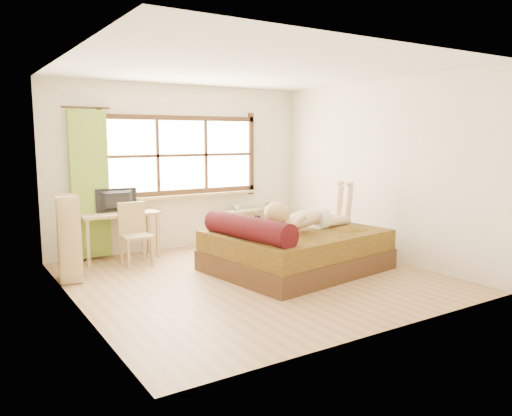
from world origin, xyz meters
TOP-DOWN VIEW (x-y plane):
  - floor at (0.00, 0.00)m, footprint 4.50×4.50m
  - ceiling at (0.00, 0.00)m, footprint 4.50×4.50m
  - wall_back at (0.00, 2.25)m, footprint 4.50×0.00m
  - wall_front at (0.00, -2.25)m, footprint 4.50×0.00m
  - wall_left at (-2.25, 0.00)m, footprint 0.00×4.50m
  - wall_right at (2.25, 0.00)m, footprint 0.00×4.50m
  - window at (0.00, 2.22)m, footprint 2.80×0.16m
  - curtain at (-1.55, 2.13)m, footprint 0.55×0.10m
  - bed at (0.67, 0.02)m, footprint 2.47×2.09m
  - woman at (0.88, -0.02)m, footprint 1.61×0.66m
  - kitten at (0.01, 0.13)m, footprint 0.35×0.18m
  - desk at (-1.18, 1.95)m, footprint 1.16×0.54m
  - monitor at (-1.18, 2.00)m, footprint 0.62×0.09m
  - chair at (-1.08, 1.58)m, footprint 0.41×0.41m
  - pipe_shelf at (1.27, 2.07)m, footprint 1.17×0.41m
  - cup at (0.96, 2.07)m, footprint 0.13×0.13m
  - book at (1.46, 2.07)m, footprint 0.20×0.25m
  - bookshelf at (-2.08, 1.18)m, footprint 0.34×0.52m

SIDE VIEW (x-z plane):
  - floor at x=0.00m, z-range 0.00..0.00m
  - bed at x=0.67m, z-range -0.12..0.73m
  - pipe_shelf at x=1.27m, z-range 0.10..0.75m
  - chair at x=-1.08m, z-range 0.05..0.95m
  - bookshelf at x=-2.08m, z-range 0.01..1.12m
  - book at x=1.46m, z-range 0.57..0.59m
  - cup at x=0.96m, z-range 0.57..0.67m
  - desk at x=-1.18m, z-range 0.26..0.98m
  - kitten at x=0.01m, z-range 0.56..0.83m
  - woman at x=0.88m, z-range 0.56..1.23m
  - monitor at x=-1.18m, z-range 0.72..1.08m
  - curtain at x=-1.55m, z-range 0.05..2.25m
  - wall_back at x=0.00m, z-range -0.90..3.60m
  - wall_front at x=0.00m, z-range -0.90..3.60m
  - wall_left at x=-2.25m, z-range -0.90..3.60m
  - wall_right at x=2.25m, z-range -0.90..3.60m
  - window at x=0.00m, z-range 0.78..2.24m
  - ceiling at x=0.00m, z-range 2.70..2.70m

